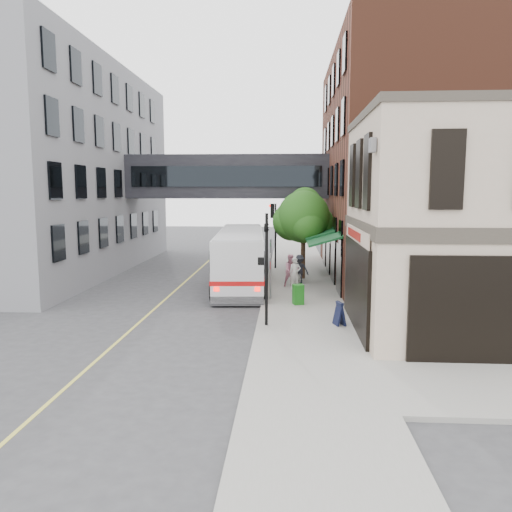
# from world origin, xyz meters

# --- Properties ---
(ground) EXTENTS (120.00, 120.00, 0.00)m
(ground) POSITION_xyz_m (0.00, 0.00, 0.00)
(ground) COLOR #38383A
(ground) RESTS_ON ground
(sidewalk_main) EXTENTS (4.00, 60.00, 0.15)m
(sidewalk_main) POSITION_xyz_m (2.00, 14.00, 0.07)
(sidewalk_main) COLOR gray
(sidewalk_main) RESTS_ON ground
(corner_building) EXTENTS (10.19, 8.12, 8.45)m
(corner_building) POSITION_xyz_m (8.97, 2.00, 4.21)
(corner_building) COLOR tan
(corner_building) RESTS_ON ground
(brick_building) EXTENTS (13.76, 18.00, 14.00)m
(brick_building) POSITION_xyz_m (9.98, 15.00, 6.99)
(brick_building) COLOR #56291A
(brick_building) RESTS_ON ground
(opposite_building) EXTENTS (14.00, 24.00, 14.00)m
(opposite_building) POSITION_xyz_m (-17.00, 16.00, 7.00)
(opposite_building) COLOR slate
(opposite_building) RESTS_ON ground
(skyway_bridge) EXTENTS (14.00, 3.18, 3.00)m
(skyway_bridge) POSITION_xyz_m (-3.00, 18.00, 6.50)
(skyway_bridge) COLOR black
(skyway_bridge) RESTS_ON ground
(traffic_signal_near) EXTENTS (0.44, 0.22, 4.60)m
(traffic_signal_near) POSITION_xyz_m (0.37, 2.00, 2.98)
(traffic_signal_near) COLOR black
(traffic_signal_near) RESTS_ON sidewalk_main
(traffic_signal_far) EXTENTS (0.53, 0.28, 4.50)m
(traffic_signal_far) POSITION_xyz_m (0.26, 17.00, 3.34)
(traffic_signal_far) COLOR black
(traffic_signal_far) RESTS_ON sidewalk_main
(street_sign_pole) EXTENTS (0.08, 0.75, 3.00)m
(street_sign_pole) POSITION_xyz_m (0.39, 7.00, 1.93)
(street_sign_pole) COLOR gray
(street_sign_pole) RESTS_ON sidewalk_main
(street_tree) EXTENTS (3.80, 3.20, 5.60)m
(street_tree) POSITION_xyz_m (2.19, 13.22, 3.91)
(street_tree) COLOR #382619
(street_tree) RESTS_ON sidewalk_main
(lane_marking) EXTENTS (0.12, 40.00, 0.01)m
(lane_marking) POSITION_xyz_m (-5.00, 10.00, 0.01)
(lane_marking) COLOR #D8CC4C
(lane_marking) RESTS_ON ground
(bus) EXTENTS (3.43, 11.87, 3.16)m
(bus) POSITION_xyz_m (-1.51, 11.29, 1.77)
(bus) COLOR silver
(bus) RESTS_ON ground
(pedestrian_a) EXTENTS (0.69, 0.51, 1.75)m
(pedestrian_a) POSITION_xyz_m (1.66, 9.53, 1.02)
(pedestrian_a) COLOR silver
(pedestrian_a) RESTS_ON sidewalk_main
(pedestrian_b) EXTENTS (1.06, 0.95, 1.82)m
(pedestrian_b) POSITION_xyz_m (1.45, 10.30, 1.06)
(pedestrian_b) COLOR pink
(pedestrian_b) RESTS_ON sidewalk_main
(pedestrian_c) EXTENTS (1.24, 0.96, 1.70)m
(pedestrian_c) POSITION_xyz_m (1.95, 11.17, 1.00)
(pedestrian_c) COLOR #212329
(pedestrian_c) RESTS_ON sidewalk_main
(newspaper_box) EXTENTS (0.58, 0.54, 0.96)m
(newspaper_box) POSITION_xyz_m (1.76, 5.80, 0.63)
(newspaper_box) COLOR #176316
(newspaper_box) RESTS_ON sidewalk_main
(sandwich_board) EXTENTS (0.49, 0.61, 0.96)m
(sandwich_board) POSITION_xyz_m (3.34, 2.16, 0.63)
(sandwich_board) COLOR black
(sandwich_board) RESTS_ON sidewalk_main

